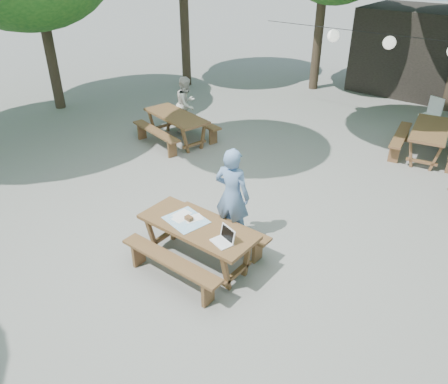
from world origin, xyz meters
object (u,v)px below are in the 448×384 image
object	(u,v)px
second_person	(187,104)
plastic_chair	(429,120)
woman	(232,196)
main_picnic_table	(198,243)
picnic_table_nw	(177,128)

from	to	relation	value
second_person	plastic_chair	world-z (taller)	second_person
woman	plastic_chair	xyz separation A→B (m)	(1.23, 7.76, -0.63)
main_picnic_table	plastic_chair	distance (m)	8.76
picnic_table_nw	plastic_chair	size ratio (longest dim) A/B	2.45
woman	plastic_chair	distance (m)	7.89
main_picnic_table	woman	distance (m)	1.04
second_person	plastic_chair	bearing A→B (deg)	-62.07
main_picnic_table	woman	xyz separation A→B (m)	(0.02, 0.91, 0.50)
main_picnic_table	picnic_table_nw	world-z (taller)	same
woman	second_person	distance (m)	5.40
picnic_table_nw	plastic_chair	distance (m)	7.21
picnic_table_nw	woman	xyz separation A→B (m)	(3.85, -2.64, 0.50)
picnic_table_nw	second_person	world-z (taller)	second_person
main_picnic_table	plastic_chair	bearing A→B (deg)	81.81
main_picnic_table	picnic_table_nw	size ratio (longest dim) A/B	0.91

